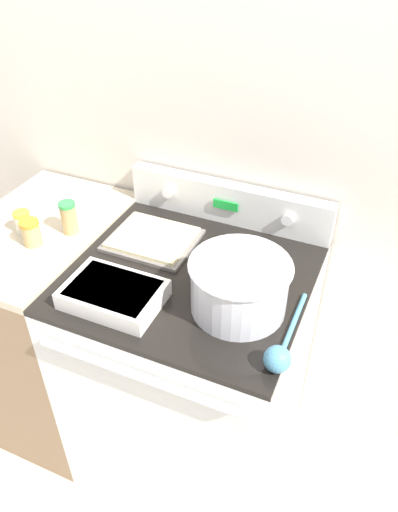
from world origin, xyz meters
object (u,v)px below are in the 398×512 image
Objects in this scene: mixing_bowl at (239,284)px; casserole_dish at (114,293)px; baking_tray at (153,239)px; spice_jar_yellow_cap at (23,222)px; spice_jar_orange_cap at (31,233)px; ladle at (280,354)px; spice_jar_green_cap at (69,218)px.

mixing_bowl reaches higher than casserole_dish.
spice_jar_yellow_cap is at bearing -161.93° from baking_tray.
ladle is at bearing -9.86° from spice_jar_orange_cap.
baking_tray is 0.63m from ladle.
mixing_bowl is at bearing -9.80° from spice_jar_green_cap.
mixing_bowl reaches higher than spice_jar_green_cap.
spice_jar_orange_cap is (-0.08, -0.11, -0.01)m from spice_jar_green_cap.
casserole_dish is 0.97× the size of baking_tray.
ladle is 3.68× the size of spice_jar_orange_cap.
ladle is 0.90m from spice_jar_orange_cap.
baking_tray is at bearing 15.40° from spice_jar_green_cap.
spice_jar_orange_cap is (-0.72, 0.00, -0.03)m from mixing_bowl.
casserole_dish is 3.13× the size of spice_jar_orange_cap.
ladle is (0.54, -0.34, 0.02)m from baking_tray.
ladle is (0.50, -0.03, -0.00)m from casserole_dish.
spice_jar_orange_cap is at bearing -152.34° from baking_tray.
spice_jar_green_cap is at bearing 143.20° from casserole_dish.
mixing_bowl is 0.72m from spice_jar_orange_cap.
mixing_bowl is 3.24× the size of spice_jar_orange_cap.
ladle is at bearing -32.08° from baking_tray.
casserole_dish is at bearing -83.30° from baking_tray.
baking_tray is 0.88× the size of ladle.
spice_jar_orange_cap is at bearing 170.14° from ladle.
spice_jar_orange_cap reaches higher than ladle.
spice_jar_yellow_cap reaches higher than baking_tray.
spice_jar_orange_cap reaches higher than casserole_dish.
spice_jar_yellow_cap is (-0.15, -0.06, -0.02)m from spice_jar_green_cap.
ladle is at bearing -11.78° from spice_jar_yellow_cap.
spice_jar_yellow_cap is (-0.46, 0.17, 0.02)m from casserole_dish.
casserole_dish is at bearing -36.80° from spice_jar_green_cap.
casserole_dish is 0.40m from spice_jar_orange_cap.
spice_jar_orange_cap reaches higher than baking_tray.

